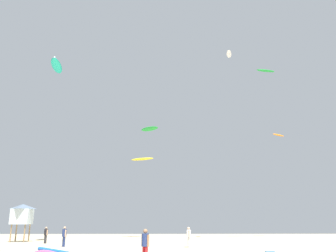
{
  "coord_description": "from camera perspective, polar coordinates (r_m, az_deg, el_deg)",
  "views": [
    {
      "loc": [
        -0.93,
        -15.42,
        1.9
      ],
      "look_at": [
        0.0,
        17.72,
        11.16
      ],
      "focal_mm": 37.73,
      "sensor_mm": 36.0,
      "label": 1
    }
  ],
  "objects": [
    {
      "name": "person_left",
      "position": [
        40.28,
        -19.13,
        -16.11
      ],
      "size": [
        0.43,
        0.4,
        1.65
      ],
      "rotation": [
        0.0,
        0.0,
        0.83
      ],
      "color": "#2D2D33",
      "rests_on": "ground"
    },
    {
      "name": "kite_aloft_4",
      "position": [
        54.37,
        -2.99,
        -0.46
      ],
      "size": [
        3.06,
        2.53,
        0.69
      ],
      "color": "green"
    },
    {
      "name": "person_foreground",
      "position": [
        18.78,
        -3.7,
        -18.38
      ],
      "size": [
        0.4,
        0.45,
        1.68
      ],
      "rotation": [
        0.0,
        0.0,
        3.85
      ],
      "color": "#B21E23",
      "rests_on": "ground"
    },
    {
      "name": "kite_aloft_1",
      "position": [
        44.3,
        -17.56,
        9.26
      ],
      "size": [
        1.83,
        4.36,
        0.59
      ],
      "color": "#19B29E"
    },
    {
      "name": "kite_aloft_5",
      "position": [
        53.8,
        9.82,
        11.4
      ],
      "size": [
        1.28,
        2.62,
        0.31
      ],
      "color": "white"
    },
    {
      "name": "kite_aloft_0",
      "position": [
        60.68,
        17.4,
        -1.4
      ],
      "size": [
        2.71,
        2.15,
        0.55
      ],
      "color": "orange"
    },
    {
      "name": "person_right",
      "position": [
        31.8,
        3.36,
        -17.23
      ],
      "size": [
        0.38,
        0.56,
        1.68
      ],
      "rotation": [
        0.0,
        0.0,
        0.09
      ],
      "color": "silver",
      "rests_on": "ground"
    },
    {
      "name": "lifeguard_tower",
      "position": [
        44.81,
        -22.49,
        -12.98
      ],
      "size": [
        2.3,
        2.3,
        4.15
      ],
      "color": "#8C704C",
      "rests_on": "ground"
    },
    {
      "name": "kite_aloft_2",
      "position": [
        56.86,
        15.5,
        8.6
      ],
      "size": [
        3.14,
        1.51,
        0.44
      ],
      "color": "green"
    },
    {
      "name": "kite_aloft_3",
      "position": [
        54.89,
        -4.2,
        -5.35
      ],
      "size": [
        3.91,
        2.56,
        0.63
      ],
      "color": "yellow"
    },
    {
      "name": "person_midground",
      "position": [
        33.93,
        -16.41,
        -16.51
      ],
      "size": [
        0.4,
        0.47,
        1.72
      ],
      "rotation": [
        0.0,
        0.0,
        3.83
      ],
      "color": "navy",
      "rests_on": "ground"
    }
  ]
}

